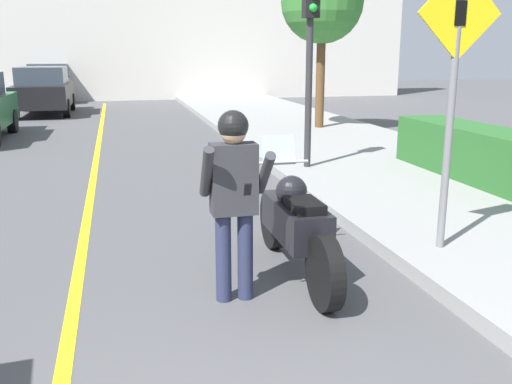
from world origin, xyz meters
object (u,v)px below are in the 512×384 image
Objects in this scene: traffic_light at (310,33)px; street_tree at (322,2)px; motorcycle at (295,224)px; parked_car_grey at (51,82)px; crossing_sign at (453,85)px; parked_car_black at (44,90)px; person_biker at (234,187)px.

traffic_light is 0.76× the size of street_tree.
parked_car_grey is (-4.47, 22.28, 0.34)m from motorcycle.
crossing_sign is 17.64m from parked_car_black.
street_tree is at bearing 77.57° from crossing_sign.
motorcycle is 1.01m from person_biker.
person_biker is 11.38m from street_tree.
parked_car_grey is (-3.75, 22.75, -0.20)m from person_biker.
motorcycle is 0.53× the size of street_tree.
person_biker is 17.41m from parked_car_black.
traffic_light is 18.90m from parked_car_grey.
crossing_sign is 0.68× the size of parked_car_grey.
traffic_light is (2.37, 4.94, 1.46)m from person_biker.
traffic_light is (0.03, 4.51, 0.63)m from crossing_sign.
motorcycle is 0.82× the size of crossing_sign.
traffic_light is at bearing 69.73° from motorcycle.
parked_car_black reaches higher than motorcycle.
crossing_sign is at bearing -102.43° from street_tree.
crossing_sign is at bearing -74.74° from parked_car_grey.
motorcycle is 5.16m from traffic_light.
traffic_light reaches higher than motorcycle.
crossing_sign reaches higher than parked_car_grey.
traffic_light is 5.73m from street_tree.
parked_car_black is 5.68m from parked_car_grey.
street_tree is at bearing -56.77° from parked_car_grey.
parked_car_grey is at bearing 108.97° from traffic_light.
parked_car_black and parked_car_grey have the same top height.
crossing_sign reaches higher than person_biker.
crossing_sign is (1.62, -0.04, 1.36)m from motorcycle.
motorcycle is 0.70× the size of traffic_light.
parked_car_grey reaches higher than motorcycle.
parked_car_grey is at bearing 101.34° from motorcycle.
crossing_sign is at bearing -90.40° from traffic_light.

